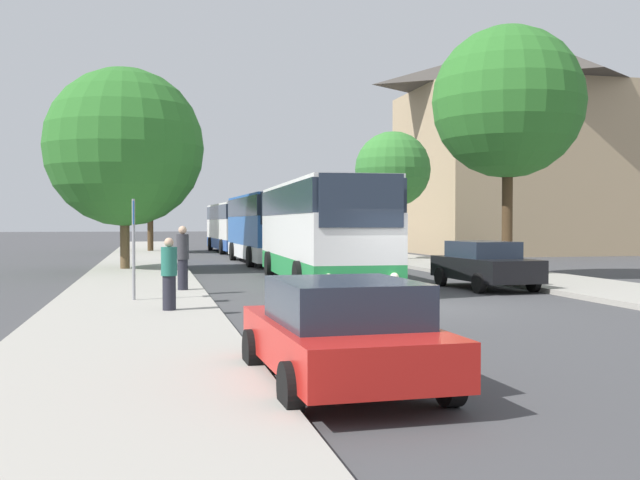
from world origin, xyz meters
TOP-DOWN VIEW (x-y plane):
  - ground_plane at (0.00, 0.00)m, footprint 300.00×300.00m
  - sidewalk_left at (-7.00, 0.00)m, footprint 4.00×120.00m
  - building_right_background at (19.19, 29.56)m, footprint 16.39×11.81m
  - bus_front at (-0.88, 7.42)m, footprint 3.12×11.91m
  - bus_middle at (-0.78, 20.73)m, footprint 2.96×11.01m
  - bus_rear at (-0.88, 35.10)m, footprint 3.01×11.87m
  - parked_car_left_curb at (-4.14, -8.37)m, footprint 2.21×4.13m
  - parked_car_right_near at (3.88, 4.52)m, footprint 2.22×4.42m
  - bus_stop_sign at (-6.97, 2.04)m, footprint 0.08×0.45m
  - pedestrian_waiting_near at (-6.14, -0.43)m, footprint 0.36×0.36m
  - pedestrian_waiting_far at (-5.63, 4.62)m, footprint 0.36×0.36m
  - tree_left_near at (-6.58, 35.13)m, footprint 6.10×6.10m
  - tree_left_far at (-7.63, 15.33)m, footprint 6.73×6.73m
  - tree_right_near at (6.08, 20.50)m, footprint 4.04×4.04m
  - tree_right_mid at (6.52, 8.18)m, footprint 5.67×5.67m

SIDE VIEW (x-z plane):
  - ground_plane at x=0.00m, z-range 0.00..0.00m
  - sidewalk_left at x=-7.00m, z-range 0.00..0.15m
  - parked_car_left_curb at x=-4.14m, z-range 0.03..1.44m
  - parked_car_right_near at x=3.88m, z-range 0.03..1.55m
  - pedestrian_waiting_near at x=-6.14m, z-range 0.15..1.79m
  - pedestrian_waiting_far at x=-5.63m, z-range 0.17..2.05m
  - bus_stop_sign at x=-6.97m, z-range 0.46..3.04m
  - bus_rear at x=-0.88m, z-range 0.12..3.51m
  - bus_front at x=-0.88m, z-range 0.12..3.58m
  - bus_middle at x=-0.78m, z-range 0.11..3.61m
  - tree_right_near at x=6.08m, z-range 1.52..8.34m
  - tree_left_far at x=-7.63m, z-range 1.05..9.59m
  - tree_left_near at x=-6.58m, z-range 1.41..10.04m
  - tree_right_mid at x=6.52m, z-range 1.95..11.26m
  - building_right_background at x=19.19m, z-range 0.00..14.68m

